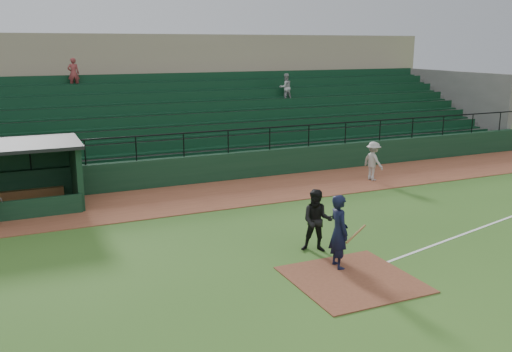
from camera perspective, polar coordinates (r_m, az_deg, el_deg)
name	(u,v)px	position (r m, az deg, el deg)	size (l,w,h in m)	color
ground	(332,266)	(15.19, 7.82, -9.18)	(90.00, 90.00, 0.00)	#315A1D
warning_track	(225,194)	(22.00, -3.19, -1.85)	(40.00, 4.00, 0.03)	brown
home_plate_dirt	(353,279)	(14.41, 9.94, -10.47)	(3.00, 3.00, 0.03)	brown
foul_line	(511,217)	(21.09, 24.88, -3.82)	(18.00, 0.09, 0.01)	white
stadium_structure	(167,113)	(29.49, -9.18, 6.44)	(38.00, 13.08, 6.40)	#10311C
batter_at_plate	(339,232)	(14.75, 8.57, -5.71)	(1.07, 0.78, 2.02)	black
umpire	(317,221)	(15.85, 6.33, -4.62)	(0.89, 0.69, 1.83)	black
runner	(373,161)	(24.51, 12.02, 1.53)	(1.09, 0.63, 1.69)	#A9A49E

